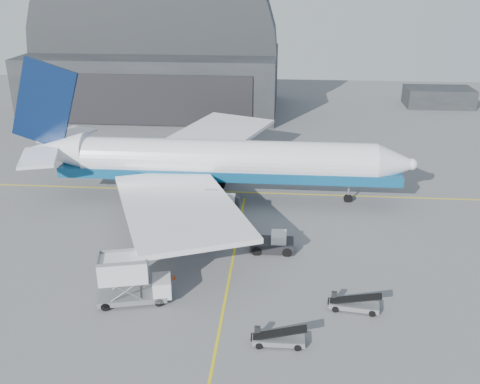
# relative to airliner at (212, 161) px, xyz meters

# --- Properties ---
(ground) EXTENTS (200.00, 200.00, 0.00)m
(ground) POSITION_rel_airliner_xyz_m (4.18, -17.94, -5.03)
(ground) COLOR #565659
(ground) RESTS_ON ground
(taxi_lines) EXTENTS (80.00, 42.12, 0.02)m
(taxi_lines) POSITION_rel_airliner_xyz_m (4.18, -5.28, -5.02)
(taxi_lines) COLOR gold
(taxi_lines) RESTS_ON ground
(hangar) EXTENTS (50.00, 28.30, 28.00)m
(hangar) POSITION_rel_airliner_xyz_m (-17.82, 47.00, 4.51)
(hangar) COLOR black
(hangar) RESTS_ON ground
(distant_bldg_a) EXTENTS (14.00, 8.00, 4.00)m
(distant_bldg_a) POSITION_rel_airliner_xyz_m (42.18, 54.06, -5.03)
(distant_bldg_a) COLOR black
(distant_bldg_a) RESTS_ON ground
(airliner) EXTENTS (51.24, 49.69, 17.98)m
(airliner) POSITION_rel_airliner_xyz_m (0.00, 0.00, 0.00)
(airliner) COLOR white
(airliner) RESTS_ON ground
(catering_truck) EXTENTS (6.82, 3.79, 4.43)m
(catering_truck) POSITION_rel_airliner_xyz_m (-4.07, -24.04, -2.79)
(catering_truck) COLOR slate
(catering_truck) RESTS_ON ground
(pushback_tug) EXTENTS (4.51, 2.66, 2.08)m
(pushback_tug) POSITION_rel_airliner_xyz_m (8.27, -13.55, -4.25)
(pushback_tug) COLOR black
(pushback_tug) RESTS_ON ground
(belt_loader_a) EXTENTS (4.42, 1.59, 1.68)m
(belt_loader_a) POSITION_rel_airliner_xyz_m (9.01, -28.88, -4.51)
(belt_loader_a) COLOR slate
(belt_loader_a) RESTS_ON ground
(belt_loader_b) EXTENTS (4.64, 2.04, 1.74)m
(belt_loader_b) POSITION_rel_airliner_xyz_m (15.50, -23.64, -4.49)
(belt_loader_b) COLOR slate
(belt_loader_b) RESTS_ON ground
(traffic_cone) EXTENTS (0.33, 0.33, 0.48)m
(traffic_cone) POSITION_rel_airliner_xyz_m (-1.11, -19.98, -4.80)
(traffic_cone) COLOR #E43F07
(traffic_cone) RESTS_ON ground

